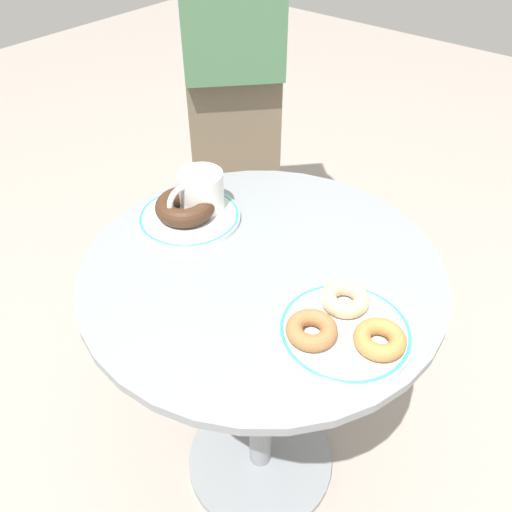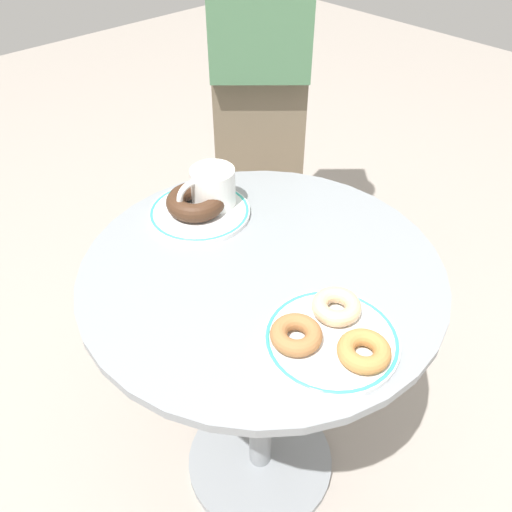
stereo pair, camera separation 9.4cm
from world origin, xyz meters
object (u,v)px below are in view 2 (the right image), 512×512
at_px(donut_cinnamon, 296,335).
at_px(plate_left, 200,212).
at_px(donut_chocolate, 196,201).
at_px(coffee_mug, 212,189).
at_px(donut_glazed, 338,305).
at_px(person_figure, 259,64).
at_px(plate_right, 332,339).
at_px(donut_old_fashioned, 364,351).
at_px(cafe_table, 261,351).

bearing_deg(donut_cinnamon, plate_left, 163.94).
xyz_separation_m(plate_left, donut_cinnamon, (0.37, -0.11, 0.02)).
xyz_separation_m(donut_chocolate, coffee_mug, (0.01, 0.04, 0.01)).
relative_size(donut_glazed, coffee_mug, 0.61).
distance_m(donut_chocolate, person_figure, 0.49).
xyz_separation_m(plate_right, donut_chocolate, (-0.41, 0.06, 0.02)).
xyz_separation_m(plate_left, donut_chocolate, (-0.01, -0.00, 0.02)).
height_order(donut_glazed, donut_cinnamon, same).
xyz_separation_m(plate_left, donut_old_fashioned, (0.46, -0.06, 0.02)).
bearing_deg(donut_chocolate, donut_old_fashioned, -6.59).
bearing_deg(plate_left, person_figure, 122.06).
distance_m(plate_left, donut_glazed, 0.38).
bearing_deg(person_figure, coffee_mug, -55.62).
height_order(donut_old_fashioned, donut_cinnamon, same).
distance_m(plate_right, donut_chocolate, 0.42).
bearing_deg(donut_glazed, coffee_mug, 172.66).
distance_m(cafe_table, person_figure, 0.73).
xyz_separation_m(cafe_table, plate_right, (0.20, -0.04, 0.25)).
bearing_deg(person_figure, plate_right, -35.29).
xyz_separation_m(donut_glazed, person_figure, (-0.63, 0.42, 0.11)).
bearing_deg(plate_left, donut_chocolate, -151.74).
bearing_deg(plate_right, plate_left, 171.39).
relative_size(plate_right, donut_glazed, 2.62).
relative_size(cafe_table, donut_old_fashioned, 8.74).
xyz_separation_m(donut_chocolate, donut_glazed, (0.38, -0.01, -0.01)).
xyz_separation_m(plate_right, donut_old_fashioned, (0.06, 0.00, 0.02)).
relative_size(donut_chocolate, donut_old_fashioned, 1.50).
bearing_deg(coffee_mug, plate_left, -89.31).
height_order(plate_right, person_figure, person_figure).
xyz_separation_m(plate_left, coffee_mug, (-0.00, 0.03, 0.04)).
bearing_deg(donut_chocolate, person_figure, 121.27).
distance_m(cafe_table, donut_chocolate, 0.34).
distance_m(plate_right, person_figure, 0.82).
bearing_deg(person_figure, plate_left, -57.94).
bearing_deg(donut_old_fashioned, donut_cinnamon, -150.92).
bearing_deg(donut_glazed, donut_chocolate, 178.45).
relative_size(cafe_table, plate_right, 3.34).
distance_m(plate_left, plate_right, 0.41).
xyz_separation_m(cafe_table, donut_cinnamon, (0.17, -0.09, 0.27)).
bearing_deg(plate_left, donut_old_fashioned, -7.06).
relative_size(donut_old_fashioned, person_figure, 0.05).
xyz_separation_m(plate_right, coffee_mug, (-0.41, 0.10, 0.04)).
height_order(plate_right, donut_old_fashioned, donut_old_fashioned).
distance_m(plate_left, donut_chocolate, 0.03).
bearing_deg(cafe_table, donut_glazed, 1.23).
height_order(cafe_table, plate_left, plate_left).
relative_size(plate_left, donut_chocolate, 1.71).
distance_m(donut_glazed, donut_cinnamon, 0.09).
bearing_deg(plate_left, plate_right, -8.61).
relative_size(plate_right, coffee_mug, 1.61).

